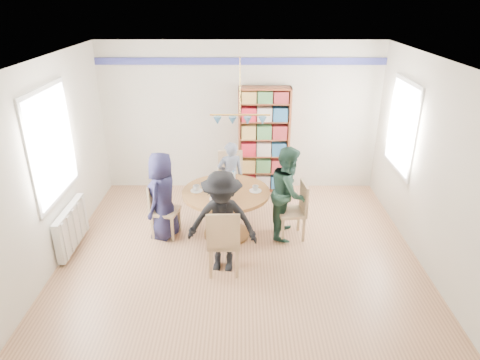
{
  "coord_description": "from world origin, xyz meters",
  "views": [
    {
      "loc": [
        0.02,
        -5.02,
        3.46
      ],
      "look_at": [
        0.0,
        0.4,
        1.05
      ],
      "focal_mm": 32.0,
      "sensor_mm": 36.0,
      "label": 1
    }
  ],
  "objects_px": {
    "chair_right": "(297,208)",
    "person_left": "(163,196)",
    "dining_table": "(226,203)",
    "chair_far": "(231,176)",
    "radiator": "(72,227)",
    "bookshelf": "(264,141)",
    "person_right": "(289,192)",
    "chair_near": "(224,240)",
    "person_near": "(222,222)",
    "chair_left": "(160,207)",
    "person_far": "(230,176)"
  },
  "relations": [
    {
      "from": "person_far",
      "to": "bookshelf",
      "type": "xyz_separation_m",
      "value": [
        0.59,
        0.78,
        0.35
      ]
    },
    {
      "from": "chair_near",
      "to": "chair_right",
      "type": "bearing_deg",
      "value": 42.34
    },
    {
      "from": "person_left",
      "to": "chair_near",
      "type": "bearing_deg",
      "value": 58.76
    },
    {
      "from": "chair_far",
      "to": "person_left",
      "type": "relative_size",
      "value": 0.71
    },
    {
      "from": "radiator",
      "to": "person_left",
      "type": "height_order",
      "value": "person_left"
    },
    {
      "from": "chair_right",
      "to": "bookshelf",
      "type": "relative_size",
      "value": 0.46
    },
    {
      "from": "chair_near",
      "to": "person_right",
      "type": "distance_m",
      "value": 1.41
    },
    {
      "from": "chair_near",
      "to": "person_right",
      "type": "relative_size",
      "value": 0.67
    },
    {
      "from": "person_right",
      "to": "bookshelf",
      "type": "distance_m",
      "value": 1.66
    },
    {
      "from": "person_left",
      "to": "person_near",
      "type": "height_order",
      "value": "person_near"
    },
    {
      "from": "person_left",
      "to": "person_right",
      "type": "relative_size",
      "value": 0.95
    },
    {
      "from": "person_right",
      "to": "person_left",
      "type": "bearing_deg",
      "value": 103.01
    },
    {
      "from": "chair_right",
      "to": "person_left",
      "type": "xyz_separation_m",
      "value": [
        -1.99,
        0.02,
        0.19
      ]
    },
    {
      "from": "radiator",
      "to": "person_left",
      "type": "bearing_deg",
      "value": 16.18
    },
    {
      "from": "chair_near",
      "to": "person_left",
      "type": "xyz_separation_m",
      "value": [
        -0.94,
        0.98,
        0.15
      ]
    },
    {
      "from": "radiator",
      "to": "person_left",
      "type": "relative_size",
      "value": 0.74
    },
    {
      "from": "chair_left",
      "to": "chair_far",
      "type": "height_order",
      "value": "chair_far"
    },
    {
      "from": "dining_table",
      "to": "chair_left",
      "type": "distance_m",
      "value": 0.99
    },
    {
      "from": "person_far",
      "to": "bookshelf",
      "type": "distance_m",
      "value": 1.04
    },
    {
      "from": "person_right",
      "to": "dining_table",
      "type": "bearing_deg",
      "value": 104.1
    },
    {
      "from": "chair_right",
      "to": "chair_far",
      "type": "height_order",
      "value": "chair_far"
    },
    {
      "from": "chair_far",
      "to": "person_right",
      "type": "relative_size",
      "value": 0.67
    },
    {
      "from": "bookshelf",
      "to": "chair_left",
      "type": "bearing_deg",
      "value": -134.61
    },
    {
      "from": "person_right",
      "to": "person_near",
      "type": "relative_size",
      "value": 1.0
    },
    {
      "from": "chair_far",
      "to": "chair_near",
      "type": "distance_m",
      "value": 2.07
    },
    {
      "from": "dining_table",
      "to": "chair_left",
      "type": "xyz_separation_m",
      "value": [
        -0.99,
        0.02,
        -0.08
      ]
    },
    {
      "from": "chair_far",
      "to": "chair_near",
      "type": "xyz_separation_m",
      "value": [
        -0.05,
        -2.06,
        0.0
      ]
    },
    {
      "from": "chair_far",
      "to": "person_left",
      "type": "distance_m",
      "value": 1.47
    },
    {
      "from": "chair_right",
      "to": "person_far",
      "type": "distance_m",
      "value": 1.37
    },
    {
      "from": "chair_right",
      "to": "chair_near",
      "type": "relative_size",
      "value": 0.92
    },
    {
      "from": "chair_near",
      "to": "person_far",
      "type": "height_order",
      "value": "person_far"
    },
    {
      "from": "chair_near",
      "to": "person_right",
      "type": "xyz_separation_m",
      "value": [
        0.93,
        1.04,
        0.18
      ]
    },
    {
      "from": "radiator",
      "to": "chair_near",
      "type": "relative_size",
      "value": 1.05
    },
    {
      "from": "chair_right",
      "to": "person_far",
      "type": "bearing_deg",
      "value": 137.81
    },
    {
      "from": "chair_right",
      "to": "person_near",
      "type": "bearing_deg",
      "value": -142.25
    },
    {
      "from": "chair_left",
      "to": "person_far",
      "type": "bearing_deg",
      "value": 39.95
    },
    {
      "from": "person_left",
      "to": "person_far",
      "type": "height_order",
      "value": "person_left"
    },
    {
      "from": "person_near",
      "to": "dining_table",
      "type": "bearing_deg",
      "value": 95.42
    },
    {
      "from": "dining_table",
      "to": "person_right",
      "type": "height_order",
      "value": "person_right"
    },
    {
      "from": "person_far",
      "to": "person_near",
      "type": "relative_size",
      "value": 0.85
    },
    {
      "from": "person_left",
      "to": "chair_left",
      "type": "bearing_deg",
      "value": -99.61
    },
    {
      "from": "chair_right",
      "to": "person_right",
      "type": "bearing_deg",
      "value": 147.91
    },
    {
      "from": "chair_near",
      "to": "person_left",
      "type": "distance_m",
      "value": 1.37
    },
    {
      "from": "person_right",
      "to": "chair_left",
      "type": "bearing_deg",
      "value": 102.21
    },
    {
      "from": "dining_table",
      "to": "chair_far",
      "type": "relative_size",
      "value": 1.37
    },
    {
      "from": "person_near",
      "to": "bookshelf",
      "type": "xyz_separation_m",
      "value": [
        0.65,
        2.52,
        0.24
      ]
    },
    {
      "from": "radiator",
      "to": "bookshelf",
      "type": "relative_size",
      "value": 0.52
    },
    {
      "from": "chair_left",
      "to": "person_far",
      "type": "relative_size",
      "value": 0.72
    },
    {
      "from": "chair_near",
      "to": "radiator",
      "type": "bearing_deg",
      "value": 164.45
    },
    {
      "from": "chair_near",
      "to": "person_near",
      "type": "distance_m",
      "value": 0.23
    }
  ]
}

